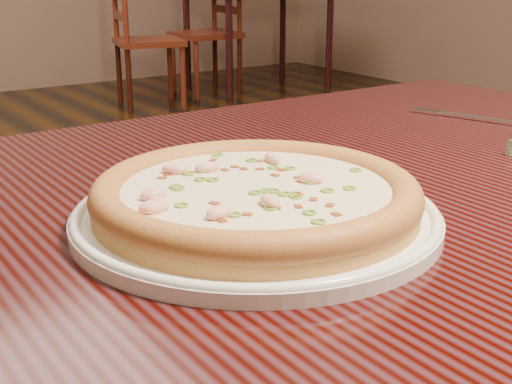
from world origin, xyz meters
TOP-DOWN VIEW (x-y plane):
  - hero_table at (-0.27, -0.46)m, footprint 1.20×0.80m
  - plate at (-0.39, -0.51)m, footprint 0.32×0.32m
  - pizza at (-0.39, -0.51)m, footprint 0.29×0.29m
  - fork at (0.11, -0.33)m, footprint 0.07×0.17m
  - bg_table_right at (2.39, 3.54)m, footprint 1.00×0.70m
  - chair_c at (1.35, 3.40)m, footprint 0.51×0.51m
  - chair_d at (2.01, 3.58)m, footprint 0.43×0.43m

SIDE VIEW (x-z plane):
  - chair_c at x=1.35m, z-range -0.04..0.91m
  - chair_d at x=2.01m, z-range -0.04..0.91m
  - hero_table at x=-0.27m, z-range 0.28..1.03m
  - bg_table_right at x=2.39m, z-range 0.28..1.03m
  - fork at x=0.11m, z-range 0.75..0.75m
  - plate at x=-0.39m, z-range 0.75..0.77m
  - pizza at x=-0.39m, z-range 0.76..0.79m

